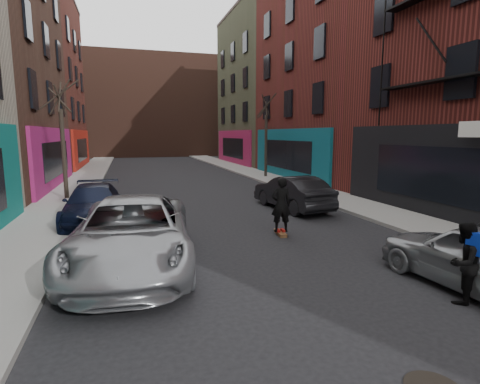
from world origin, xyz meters
TOP-DOWN VIEW (x-y plane):
  - sidewalk_left at (-6.25, 30.00)m, footprint 2.50×84.00m
  - sidewalk_right at (6.25, 30.00)m, footprint 2.50×84.00m
  - buildings_right at (13.50, 16.00)m, footprint 12.00×56.00m
  - building_far at (0.00, 56.00)m, footprint 40.00×10.00m
  - tree_left_far at (-6.20, 18.00)m, footprint 2.00×2.00m
  - tree_right_far at (6.20, 24.00)m, footprint 2.00×2.00m
  - parked_left_far at (-3.34, 7.77)m, footprint 3.30×6.13m
  - parked_left_end at (-4.60, 12.91)m, footprint 1.97×4.66m
  - parked_right_far at (3.33, 4.27)m, footprint 2.00×4.27m
  - parked_right_end at (3.24, 13.02)m, footprint 2.03×4.46m
  - skateboard at (1.18, 9.38)m, footprint 0.32×0.82m
  - skateboarder at (1.18, 9.38)m, footprint 0.68×0.49m
  - pedestrian at (2.57, 3.96)m, footprint 0.88×0.77m

SIDE VIEW (x-z plane):
  - skateboard at x=1.18m, z-range 0.00..0.10m
  - sidewalk_left at x=-6.25m, z-range 0.00..0.13m
  - sidewalk_right at x=6.25m, z-range 0.00..0.13m
  - parked_left_end at x=-4.60m, z-range 0.00..1.34m
  - parked_right_far at x=3.33m, z-range 0.00..1.41m
  - parked_right_end at x=3.24m, z-range 0.00..1.42m
  - pedestrian at x=2.57m, z-range 0.01..1.56m
  - parked_left_far at x=-3.34m, z-range 0.00..1.64m
  - skateboarder at x=1.18m, z-range 0.10..1.84m
  - tree_left_far at x=-6.20m, z-range 0.13..6.63m
  - tree_right_far at x=6.20m, z-range 0.13..6.93m
  - building_far at x=0.00m, z-range 0.00..14.00m
  - buildings_right at x=13.50m, z-range 0.00..16.00m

